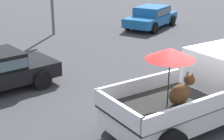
# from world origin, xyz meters

# --- Properties ---
(ground_plane) EXTENTS (80.00, 80.00, 0.00)m
(ground_plane) POSITION_xyz_m (0.00, 0.00, 0.00)
(ground_plane) COLOR #38383D
(pickup_truck_main) EXTENTS (5.25, 2.78, 2.33)m
(pickup_truck_main) POSITION_xyz_m (0.44, -0.06, 0.97)
(pickup_truck_main) COLOR black
(pickup_truck_main) RESTS_ON ground
(parked_sedan_far) EXTENTS (4.63, 2.95, 1.33)m
(parked_sedan_far) POSITION_xyz_m (8.39, 9.26, 0.74)
(parked_sedan_far) COLOR black
(parked_sedan_far) RESTS_ON ground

